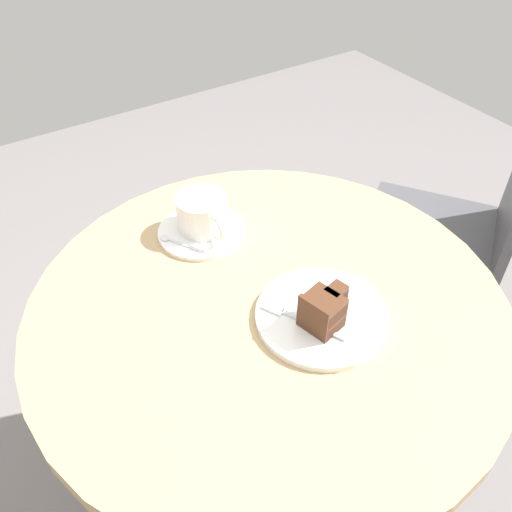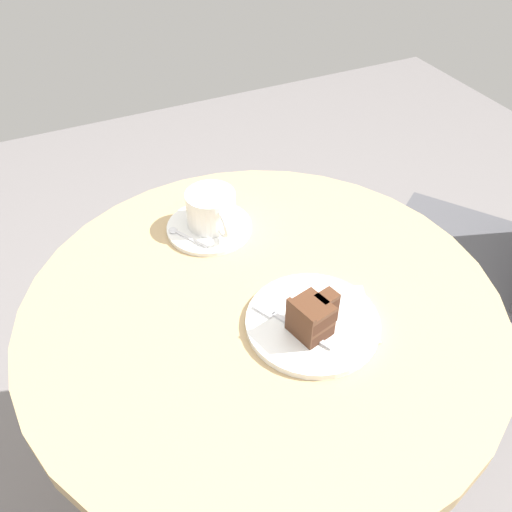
{
  "view_description": "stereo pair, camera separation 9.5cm",
  "coord_description": "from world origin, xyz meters",
  "px_view_note": "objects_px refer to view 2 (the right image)",
  "views": [
    {
      "loc": [
        0.52,
        -0.36,
        1.41
      ],
      "look_at": [
        -0.07,
        0.02,
        0.77
      ],
      "focal_mm": 38.0,
      "sensor_mm": 36.0,
      "label": 1
    },
    {
      "loc": [
        0.57,
        -0.28,
        1.41
      ],
      "look_at": [
        -0.07,
        0.02,
        0.77
      ],
      "focal_mm": 38.0,
      "sensor_mm": 36.0,
      "label": 2
    }
  ],
  "objects_px": {
    "saucer": "(209,227)",
    "cake_slice": "(313,317)",
    "teaspoon": "(183,235)",
    "coffee_cup": "(210,209)",
    "fork": "(283,320)",
    "napkin": "(333,318)",
    "cake_plate": "(313,322)",
    "cafe_chair": "(507,229)"
  },
  "relations": [
    {
      "from": "teaspoon",
      "to": "cake_slice",
      "type": "bearing_deg",
      "value": 169.67
    },
    {
      "from": "teaspoon",
      "to": "napkin",
      "type": "xyz_separation_m",
      "value": [
        0.3,
        0.16,
        -0.01
      ]
    },
    {
      "from": "cake_slice",
      "to": "cafe_chair",
      "type": "xyz_separation_m",
      "value": [
        -0.22,
        0.71,
        -0.23
      ]
    },
    {
      "from": "cake_plate",
      "to": "cafe_chair",
      "type": "height_order",
      "value": "cafe_chair"
    },
    {
      "from": "teaspoon",
      "to": "fork",
      "type": "height_order",
      "value": "fork"
    },
    {
      "from": "coffee_cup",
      "to": "napkin",
      "type": "bearing_deg",
      "value": 16.9
    },
    {
      "from": "coffee_cup",
      "to": "fork",
      "type": "relative_size",
      "value": 0.93
    },
    {
      "from": "saucer",
      "to": "cake_plate",
      "type": "relative_size",
      "value": 0.76
    },
    {
      "from": "cake_plate",
      "to": "cafe_chair",
      "type": "relative_size",
      "value": 0.23
    },
    {
      "from": "teaspoon",
      "to": "cake_plate",
      "type": "xyz_separation_m",
      "value": [
        0.3,
        0.12,
        -0.01
      ]
    },
    {
      "from": "fork",
      "to": "napkin",
      "type": "relative_size",
      "value": 0.84
    },
    {
      "from": "cake_slice",
      "to": "napkin",
      "type": "bearing_deg",
      "value": 105.35
    },
    {
      "from": "cake_plate",
      "to": "fork",
      "type": "xyz_separation_m",
      "value": [
        -0.02,
        -0.04,
        0.01
      ]
    },
    {
      "from": "teaspoon",
      "to": "fork",
      "type": "xyz_separation_m",
      "value": [
        0.28,
        0.07,
        0.0
      ]
    },
    {
      "from": "cake_slice",
      "to": "fork",
      "type": "relative_size",
      "value": 0.6
    },
    {
      "from": "cake_slice",
      "to": "saucer",
      "type": "bearing_deg",
      "value": -171.32
    },
    {
      "from": "coffee_cup",
      "to": "napkin",
      "type": "height_order",
      "value": "coffee_cup"
    },
    {
      "from": "coffee_cup",
      "to": "cake_slice",
      "type": "relative_size",
      "value": 1.55
    },
    {
      "from": "saucer",
      "to": "cake_slice",
      "type": "relative_size",
      "value": 1.98
    },
    {
      "from": "teaspoon",
      "to": "saucer",
      "type": "bearing_deg",
      "value": -110.95
    },
    {
      "from": "fork",
      "to": "cafe_chair",
      "type": "height_order",
      "value": "cafe_chair"
    },
    {
      "from": "coffee_cup",
      "to": "cake_plate",
      "type": "bearing_deg",
      "value": 10.28
    },
    {
      "from": "cake_slice",
      "to": "napkin",
      "type": "relative_size",
      "value": 0.5
    },
    {
      "from": "cake_plate",
      "to": "cake_slice",
      "type": "relative_size",
      "value": 2.59
    },
    {
      "from": "cake_plate",
      "to": "cake_slice",
      "type": "xyz_separation_m",
      "value": [
        0.02,
        -0.01,
        0.04
      ]
    },
    {
      "from": "teaspoon",
      "to": "cafe_chair",
      "type": "height_order",
      "value": "cafe_chair"
    },
    {
      "from": "cake_plate",
      "to": "napkin",
      "type": "relative_size",
      "value": 1.3
    },
    {
      "from": "napkin",
      "to": "cafe_chair",
      "type": "distance_m",
      "value": 0.71
    },
    {
      "from": "saucer",
      "to": "cafe_chair",
      "type": "relative_size",
      "value": 0.18
    },
    {
      "from": "coffee_cup",
      "to": "cafe_chair",
      "type": "height_order",
      "value": "cafe_chair"
    },
    {
      "from": "cake_plate",
      "to": "cake_slice",
      "type": "height_order",
      "value": "cake_slice"
    },
    {
      "from": "saucer",
      "to": "teaspoon",
      "type": "relative_size",
      "value": 1.95
    },
    {
      "from": "teaspoon",
      "to": "cake_slice",
      "type": "xyz_separation_m",
      "value": [
        0.31,
        0.11,
        0.03
      ]
    },
    {
      "from": "cake_plate",
      "to": "coffee_cup",
      "type": "bearing_deg",
      "value": -169.72
    },
    {
      "from": "cake_slice",
      "to": "fork",
      "type": "bearing_deg",
      "value": -138.32
    },
    {
      "from": "cake_slice",
      "to": "napkin",
      "type": "height_order",
      "value": "cake_slice"
    },
    {
      "from": "saucer",
      "to": "teaspoon",
      "type": "distance_m",
      "value": 0.06
    },
    {
      "from": "saucer",
      "to": "fork",
      "type": "height_order",
      "value": "fork"
    },
    {
      "from": "saucer",
      "to": "coffee_cup",
      "type": "distance_m",
      "value": 0.04
    },
    {
      "from": "fork",
      "to": "cafe_chair",
      "type": "relative_size",
      "value": 0.15
    },
    {
      "from": "cake_plate",
      "to": "cafe_chair",
      "type": "xyz_separation_m",
      "value": [
        -0.2,
        0.7,
        -0.19
      ]
    },
    {
      "from": "coffee_cup",
      "to": "cafe_chair",
      "type": "bearing_deg",
      "value": 81.94
    }
  ]
}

